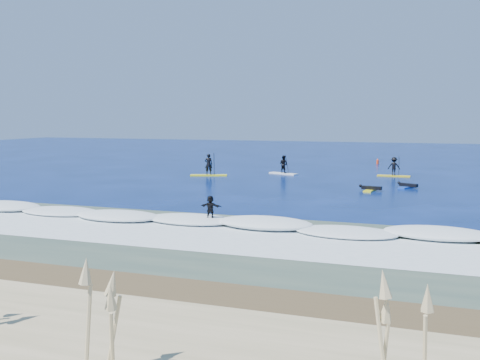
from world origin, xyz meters
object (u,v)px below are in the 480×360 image
(sup_paddler_right, at_px, (394,168))
(sup_paddler_left, at_px, (209,168))
(marker_buoy, at_px, (378,162))
(wave_surfer, at_px, (210,209))
(prone_paddler_near, at_px, (370,189))
(sup_paddler_center, at_px, (283,166))
(prone_paddler_far, at_px, (407,186))

(sup_paddler_right, bearing_deg, sup_paddler_left, -162.14)
(sup_paddler_left, xyz_separation_m, sup_paddler_right, (16.15, 4.88, 0.05))
(marker_buoy, bearing_deg, wave_surfer, -98.04)
(sup_paddler_right, relative_size, marker_buoy, 4.25)
(wave_surfer, distance_m, marker_buoy, 38.09)
(sup_paddler_left, distance_m, marker_buoy, 22.06)
(prone_paddler_near, xyz_separation_m, wave_surfer, (-6.58, -15.06, 0.60))
(sup_paddler_center, bearing_deg, wave_surfer, -62.54)
(prone_paddler_near, distance_m, marker_buoy, 22.68)
(sup_paddler_center, bearing_deg, sup_paddler_right, 29.27)
(sup_paddler_center, height_order, prone_paddler_near, sup_paddler_center)
(sup_paddler_center, bearing_deg, prone_paddler_far, -7.23)
(prone_paddler_near, xyz_separation_m, marker_buoy, (-1.26, 22.65, 0.15))
(prone_paddler_far, height_order, marker_buoy, marker_buoy)
(prone_paddler_far, xyz_separation_m, marker_buoy, (-3.78, 20.01, 0.15))
(prone_paddler_far, bearing_deg, wave_surfer, 177.24)
(sup_paddler_right, xyz_separation_m, wave_surfer, (-7.71, -25.34, -0.04))
(sup_paddler_left, height_order, prone_paddler_near, sup_paddler_left)
(sup_paddler_left, relative_size, prone_paddler_far, 1.67)
(sup_paddler_left, relative_size, sup_paddler_center, 1.17)
(sup_paddler_center, distance_m, wave_surfer, 24.19)
(sup_paddler_center, relative_size, prone_paddler_far, 1.43)
(prone_paddler_near, bearing_deg, sup_paddler_center, 52.21)
(prone_paddler_near, relative_size, wave_surfer, 1.21)
(sup_paddler_center, xyz_separation_m, wave_surfer, (2.27, -24.08, -0.01))
(sup_paddler_center, xyz_separation_m, sup_paddler_right, (9.99, 1.26, 0.03))
(sup_paddler_right, distance_m, marker_buoy, 12.60)
(prone_paddler_near, bearing_deg, sup_paddler_right, 1.45)
(sup_paddler_right, xyz_separation_m, prone_paddler_far, (1.40, -7.65, -0.65))
(prone_paddler_far, bearing_deg, sup_paddler_right, 34.83)
(sup_paddler_center, relative_size, marker_buoy, 4.33)
(prone_paddler_near, relative_size, marker_buoy, 3.17)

